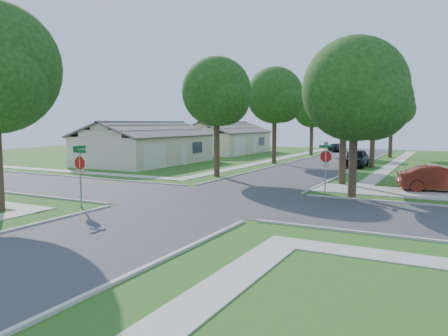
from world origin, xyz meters
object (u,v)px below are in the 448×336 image
tree_e_near (345,98)px  car_driveway (440,179)px  tree_w_far (312,111)px  stop_sign_sw (80,166)px  tree_e_far (392,106)px  car_curb_east (356,158)px  house_nw_far (225,142)px  car_curb_west (337,147)px  tree_w_mid (275,98)px  tree_ne_corner (356,94)px  tree_w_near (217,95)px  stop_sign_ne (326,159)px  house_nw_near (146,148)px  tree_e_mid (375,98)px

tree_e_near → car_driveway: size_ratio=1.76×
tree_w_far → car_driveway: tree_w_far is taller
stop_sign_sw → tree_e_far: 40.04m
tree_w_far → car_curb_east: size_ratio=1.67×
house_nw_far → car_curb_west: 16.01m
stop_sign_sw → tree_e_far: (9.45, 38.71, 3.95)m
stop_sign_sw → tree_w_mid: size_ratio=0.31×
tree_w_mid → house_nw_far: 16.56m
tree_e_far → tree_ne_corner: size_ratio=1.01×
tree_w_near → stop_sign_sw: bearing=-90.2°
tree_e_far → car_driveway: tree_e_far is taller
stop_sign_sw → stop_sign_ne: size_ratio=1.00×
tree_w_near → house_nw_far: 26.05m
stop_sign_ne → tree_e_near: tree_e_near is taller
tree_e_far → tree_ne_corner: 29.85m
car_curb_east → car_curb_west: size_ratio=1.19×
tree_w_far → house_nw_near: (-11.34, -19.01, -3.99)m
stop_sign_sw → tree_e_far: size_ratio=0.34×
stop_sign_sw → tree_w_mid: bearing=89.9°
stop_sign_ne → tree_e_far: tree_e_far is taller
tree_w_mid → car_driveway: bearing=-39.1°
tree_w_near → stop_sign_ne: bearing=-24.7°
tree_e_near → car_curb_west: bearing=103.7°
tree_e_near → tree_w_mid: (-9.39, 12.00, 0.85)m
house_nw_near → car_driveway: bearing=-13.4°
stop_sign_ne → tree_w_mid: (-9.34, 16.31, 4.46)m
tree_ne_corner → car_driveway: bearing=47.4°
stop_sign_sw → tree_w_near: 14.30m
tree_e_mid → tree_w_near: size_ratio=1.03×
car_curb_east → tree_e_near: bearing=-83.6°
tree_e_far → house_nw_near: 28.49m
tree_e_mid → stop_sign_sw: bearing=-110.2°
stop_sign_sw → tree_e_mid: bearing=69.8°
tree_ne_corner → car_curb_east: size_ratio=1.80×
house_nw_near → house_nw_far: size_ratio=1.00×
car_curb_west → tree_w_near: bearing=94.7°
house_nw_far → tree_ne_corner: bearing=-51.2°
tree_e_far → tree_w_mid: bearing=-125.9°
tree_e_near → car_curb_east: (-1.55, 12.42, -4.82)m
stop_sign_sw → tree_e_near: size_ratio=0.36×
car_curb_east → car_driveway: bearing=-60.9°
stop_sign_ne → tree_ne_corner: size_ratio=0.34×
tree_e_mid → tree_w_near: bearing=-128.1°
tree_w_near → tree_w_far: tree_w_near is taller
tree_w_mid → tree_e_mid: bearing=-0.0°
tree_w_far → tree_ne_corner: tree_ne_corner is taller
house_nw_near → house_nw_far: bearing=90.0°
tree_w_near → house_nw_far: (-11.35, 22.99, -4.60)m
stop_sign_sw → tree_e_near: (9.45, 13.71, 3.61)m
car_curb_west → car_driveway: bearing=119.9°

